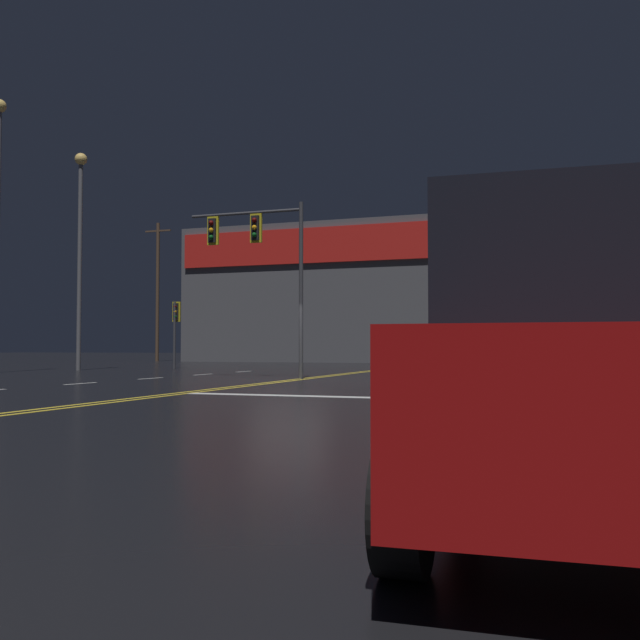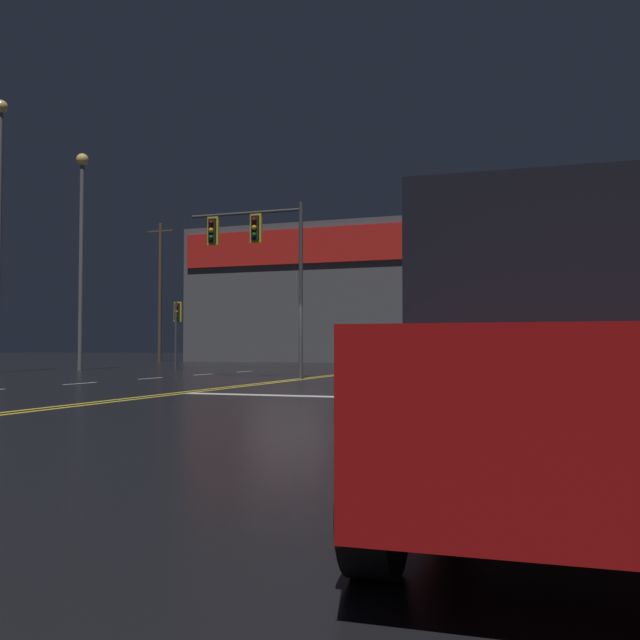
% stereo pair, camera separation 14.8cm
% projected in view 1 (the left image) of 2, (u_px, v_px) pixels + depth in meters
% --- Properties ---
extents(ground_plane, '(200.00, 200.00, 0.00)m').
position_uv_depth(ground_plane, '(288.00, 381.00, 22.13)').
color(ground_plane, black).
extents(road_markings, '(14.73, 60.00, 0.01)m').
position_uv_depth(road_markings, '(303.00, 383.00, 20.67)').
color(road_markings, gold).
rests_on(road_markings, ground).
extents(traffic_signal_median, '(4.17, 0.36, 5.89)m').
position_uv_depth(traffic_signal_median, '(256.00, 246.00, 24.22)').
color(traffic_signal_median, '#38383D').
rests_on(traffic_signal_median, ground).
extents(traffic_signal_corner_northwest, '(0.42, 0.36, 3.30)m').
position_uv_depth(traffic_signal_corner_northwest, '(176.00, 319.00, 35.20)').
color(traffic_signal_corner_northwest, '#38383D').
rests_on(traffic_signal_corner_northwest, ground).
extents(streetlight_far_left, '(0.56, 0.56, 10.00)m').
position_uv_depth(streetlight_far_left, '(80.00, 232.00, 32.69)').
color(streetlight_far_left, '#59595E').
rests_on(streetlight_far_left, ground).
extents(parked_car, '(2.17, 4.37, 1.88)m').
position_uv_depth(parked_car, '(591.00, 361.00, 4.38)').
color(parked_car, '#9E0F0F').
rests_on(parked_car, ground).
extents(building_backdrop, '(37.40, 10.23, 9.79)m').
position_uv_depth(building_backdrop, '(446.00, 293.00, 50.94)').
color(building_backdrop, '#4C4C51').
rests_on(building_backdrop, ground).
extents(utility_pole_row, '(45.13, 0.26, 10.49)m').
position_uv_depth(utility_pole_row, '(423.00, 285.00, 47.21)').
color(utility_pole_row, '#4C3828').
rests_on(utility_pole_row, ground).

